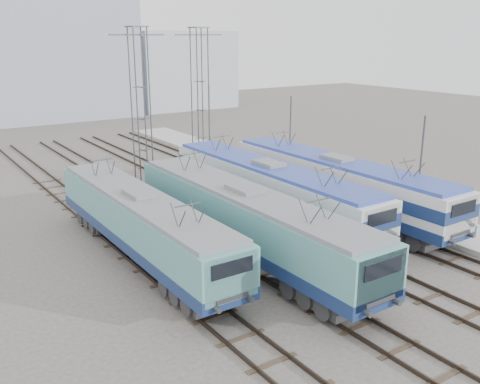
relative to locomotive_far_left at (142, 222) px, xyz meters
name	(u,v)px	position (x,y,z in m)	size (l,w,h in m)	color
ground	(332,278)	(6.75, -7.03, -2.16)	(160.00, 160.00, 0.00)	#514C47
platform	(360,200)	(16.95, 0.97, -2.01)	(4.00, 70.00, 0.30)	#9E9E99
locomotive_far_left	(142,222)	(0.00, 0.00, 0.00)	(2.74, 17.28, 3.25)	navy
locomotive_center_left	(247,219)	(4.50, -2.96, 0.13)	(2.91, 18.42, 3.47)	navy
locomotive_center_right	(270,187)	(9.00, 1.05, 0.17)	(2.89, 18.27, 3.43)	navy
locomotive_far_right	(338,181)	(13.50, -0.23, 0.18)	(2.91, 18.38, 3.46)	navy
catenary_tower_west	(140,98)	(6.75, 14.97, 4.48)	(4.50, 1.20, 12.00)	#3F4247
catenary_tower_east	(200,91)	(13.25, 16.97, 4.48)	(4.50, 1.20, 12.00)	#3F4247
mast_front	(420,175)	(15.35, -5.03, 1.34)	(0.12, 0.12, 7.00)	#3F4247
mast_mid	(290,142)	(15.35, 6.97, 1.34)	(0.12, 0.12, 7.00)	#3F4247
mast_rear	(209,122)	(15.35, 18.97, 1.34)	(0.12, 0.12, 7.00)	#3F4247
building_center	(49,53)	(10.75, 54.97, 6.84)	(22.00, 14.00, 18.00)	#8992A7
building_east	(177,70)	(30.75, 54.97, 3.84)	(16.00, 12.00, 12.00)	#A0A8B1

